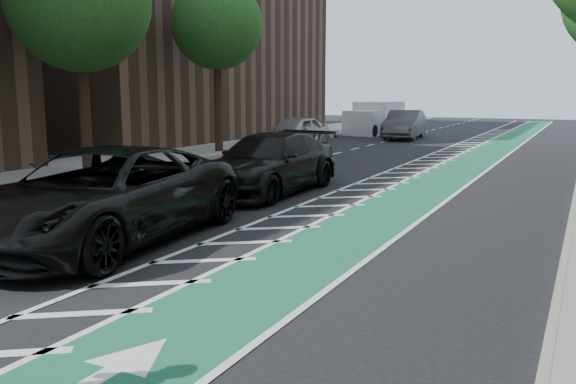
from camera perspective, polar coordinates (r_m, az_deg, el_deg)
The scene contains 15 objects.
ground at distance 10.50m, azimuth -19.17°, elevation -7.02°, with size 120.00×120.00×0.00m, color black.
bike_lane at distance 17.75m, azimuth 12.09°, elevation -0.07°, with size 2.00×90.00×0.01m, color #18543C.
buffer_strip at distance 18.17m, azimuth 7.51°, elevation 0.28°, with size 1.40×90.00×0.01m, color silver.
sidewalk_left at distance 24.05m, azimuth -18.13°, elevation 2.30°, with size 5.00×90.00×0.15m, color gray.
curb_right at distance 17.21m, azimuth 25.26°, elevation -0.82°, with size 0.12×90.00×0.16m, color gray.
curb_left at distance 22.40m, azimuth -13.64°, elevation 2.02°, with size 0.12×90.00×0.16m, color gray.
tree_l_d at distance 27.70m, azimuth -7.25°, elevation 15.40°, with size 4.20×4.20×7.90m.
suv_near at distance 12.12m, azimuth -16.94°, elevation -0.34°, with size 3.01×6.53×1.81m, color black.
suv_far at distance 17.37m, azimuth -1.82°, elevation 2.71°, with size 2.35×5.77×1.67m, color black.
car_silver at distance 30.65m, azimuth 0.67°, elevation 5.61°, with size 1.92×4.77×1.63m, color #AAAAAF.
car_grey at distance 37.47m, azimuth 10.84°, elevation 6.22°, with size 1.82×5.21×1.72m, color #504F53.
box_truck at distance 41.45m, azimuth 8.13°, elevation 6.76°, with size 2.75×5.30×2.13m.
barrel_a at distance 18.47m, azimuth -10.31°, elevation 1.53°, with size 0.59×0.59×0.80m.
barrel_b at distance 23.77m, azimuth -0.99°, elevation 3.49°, with size 0.63×0.63×0.85m.
barrel_c at distance 23.70m, azimuth 2.15°, elevation 3.45°, with size 0.62×0.62×0.84m.
Camera 1 is at (7.29, -6.98, 2.89)m, focal length 38.00 mm.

